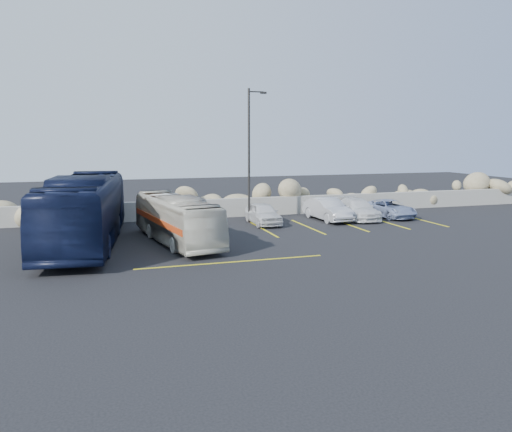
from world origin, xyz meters
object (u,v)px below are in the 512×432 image
object	(u,v)px
car_d	(390,209)
car_a	(263,213)
vintage_bus	(176,219)
car_c	(357,209)
lamppost	(250,152)
car_b	(328,209)
tour_coach	(85,210)

from	to	relation	value
car_d	car_a	bearing A→B (deg)	177.10
vintage_bus	car_d	world-z (taller)	vintage_bus
car_c	car_d	bearing A→B (deg)	5.48
car_a	car_c	distance (m)	6.31
lamppost	vintage_bus	bearing A→B (deg)	-138.26
vintage_bus	car_d	size ratio (longest dim) A/B	2.05
car_b	car_c	xyz separation A→B (m)	(2.03, -0.09, -0.06)
tour_coach	car_b	distance (m)	14.63
car_d	car_b	bearing A→B (deg)	175.75
car_b	car_d	size ratio (longest dim) A/B	1.04
car_a	lamppost	bearing A→B (deg)	126.29
lamppost	car_d	distance (m)	10.02
lamppost	car_b	size ratio (longest dim) A/B	1.90
car_c	car_b	bearing A→B (deg)	-177.45
lamppost	car_d	xyz separation A→B (m)	(9.27, -0.74, -3.73)
car_b	car_a	bearing A→B (deg)	178.19
lamppost	tour_coach	xyz separation A→B (m)	(-9.39, -3.81, -2.62)
vintage_bus	car_c	bearing A→B (deg)	7.67
car_b	car_c	distance (m)	2.03
tour_coach	car_a	size ratio (longest dim) A/B	3.20
vintage_bus	car_a	size ratio (longest dim) A/B	2.22
car_b	car_c	size ratio (longest dim) A/B	0.96
car_b	tour_coach	bearing A→B (deg)	-171.30
lamppost	car_b	bearing A→B (deg)	-7.85
tour_coach	car_d	xyz separation A→B (m)	(18.66, 3.07, -1.11)
car_a	car_b	bearing A→B (deg)	2.73
tour_coach	car_d	world-z (taller)	tour_coach
car_c	car_d	size ratio (longest dim) A/B	1.07
vintage_bus	car_b	xyz separation A→B (m)	(10.01, 3.92, -0.47)
lamppost	car_c	size ratio (longest dim) A/B	1.83
tour_coach	car_b	bearing A→B (deg)	18.75
vintage_bus	car_b	bearing A→B (deg)	11.38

